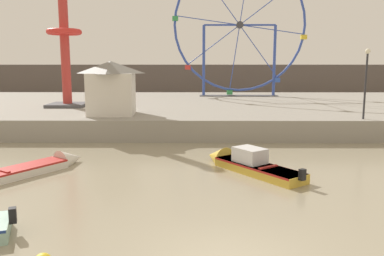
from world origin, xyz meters
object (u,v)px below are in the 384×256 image
at_px(motorboat_mustard_yellow, 243,163).
at_px(promenade_lamp_near, 366,74).
at_px(ferris_wheel_blue_frame, 240,27).
at_px(drop_tower_red_tower, 65,41).
at_px(motorboat_white_red_stripe, 37,167).
at_px(carnival_booth_white_ticket, 111,87).

height_order(motorboat_mustard_yellow, promenade_lamp_near, promenade_lamp_near).
distance_m(ferris_wheel_blue_frame, promenade_lamp_near, 18.10).
bearing_deg(drop_tower_red_tower, motorboat_white_red_stripe, -78.10).
relative_size(motorboat_mustard_yellow, promenade_lamp_near, 1.25).
distance_m(motorboat_mustard_yellow, motorboat_white_red_stripe, 9.17).
bearing_deg(ferris_wheel_blue_frame, promenade_lamp_near, -70.48).
height_order(ferris_wheel_blue_frame, carnival_booth_white_ticket, ferris_wheel_blue_frame).
height_order(drop_tower_red_tower, promenade_lamp_near, drop_tower_red_tower).
bearing_deg(drop_tower_red_tower, promenade_lamp_near, -18.73).
bearing_deg(motorboat_mustard_yellow, drop_tower_red_tower, 5.43).
bearing_deg(promenade_lamp_near, motorboat_white_red_stripe, -157.01).
xyz_separation_m(motorboat_mustard_yellow, promenade_lamp_near, (8.12, 6.81, 3.78)).
relative_size(motorboat_white_red_stripe, promenade_lamp_near, 1.28).
bearing_deg(drop_tower_red_tower, motorboat_mustard_yellow, -48.40).
xyz_separation_m(ferris_wheel_blue_frame, promenade_lamp_near, (5.89, -16.62, -4.09)).
relative_size(motorboat_white_red_stripe, carnival_booth_white_ticket, 1.54).
relative_size(ferris_wheel_blue_frame, carnival_booth_white_ticket, 3.88).
bearing_deg(drop_tower_red_tower, carnival_booth_white_ticket, -47.43).
bearing_deg(ferris_wheel_blue_frame, drop_tower_red_tower, -145.86).
bearing_deg(motorboat_mustard_yellow, carnival_booth_white_ticket, 4.88).
height_order(drop_tower_red_tower, carnival_booth_white_ticket, drop_tower_red_tower).
distance_m(motorboat_mustard_yellow, ferris_wheel_blue_frame, 24.82).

